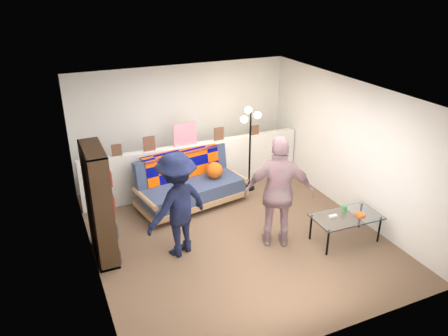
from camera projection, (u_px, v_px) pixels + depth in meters
name	position (u px, v px, depth m)	size (l,w,h in m)	color
ground	(234.00, 234.00, 7.35)	(5.00, 5.00, 0.00)	brown
room_shell	(222.00, 131.00, 7.06)	(4.60, 5.05, 2.45)	silver
half_wall_ledge	(195.00, 167.00, 8.65)	(4.45, 0.15, 1.00)	silver
ledge_decor	(184.00, 137.00, 8.27)	(2.97, 0.02, 0.45)	brown
futon_sofa	(191.00, 184.00, 8.16)	(2.13, 1.28, 0.86)	#AC8053
bookshelf	(99.00, 208.00, 6.46)	(0.30, 0.89, 1.78)	black
coffee_table	(347.00, 217.00, 7.00)	(1.11, 0.64, 0.57)	black
floor_lamp	(250.00, 133.00, 8.43)	(0.39, 0.31, 1.69)	black
person_left	(177.00, 205.00, 6.54)	(1.08, 0.62, 1.67)	black
person_right	(279.00, 193.00, 6.73)	(1.07, 0.45, 1.83)	#C27D8D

